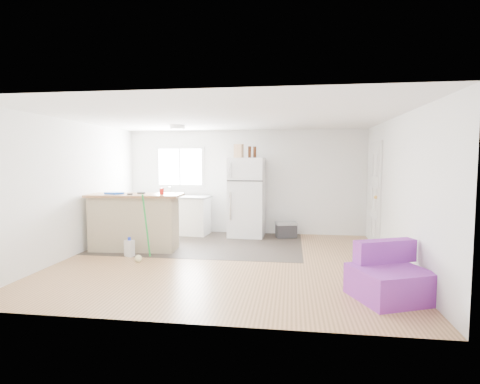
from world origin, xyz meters
name	(u,v)px	position (x,y,z in m)	size (l,w,h in m)	color
room	(226,190)	(0.00, 0.00, 1.20)	(5.51, 5.01, 2.41)	olive
vinyl_zone	(202,243)	(-0.73, 1.25, 0.00)	(4.05, 2.50, 0.00)	#342C27
window	(180,167)	(-1.55, 2.49, 1.55)	(1.18, 0.06, 0.98)	white
interior_door	(375,195)	(2.72, 1.55, 1.02)	(0.11, 0.92, 2.10)	white
ceiling_fixture	(178,127)	(-1.20, 1.20, 2.36)	(0.30, 0.30, 0.07)	white
kitchen_cabinets	(168,214)	(-1.76, 2.19, 0.45)	(2.02, 0.79, 1.16)	white
peninsula	(134,222)	(-1.86, 0.52, 0.54)	(1.78, 0.77, 1.07)	tan
refrigerator	(247,197)	(0.09, 2.12, 0.88)	(0.80, 0.76, 1.76)	white
cooler	(286,230)	(0.98, 2.07, 0.18)	(0.52, 0.41, 0.35)	#2A2A2C
purple_seat	(389,278)	(2.29, -1.43, 0.25)	(1.05, 1.05, 0.67)	purple
cleaner_jug	(129,248)	(-1.75, 0.04, 0.15)	(0.18, 0.15, 0.34)	silver
mop	(141,248)	(-1.41, -0.25, 0.23)	(0.19, 0.32, 1.16)	green
red_cup	(162,191)	(-1.31, 0.53, 1.13)	(0.08, 0.08, 0.12)	red
blue_tray	(114,193)	(-2.22, 0.46, 1.09)	(0.30, 0.22, 0.04)	blue
tool_a	(141,193)	(-1.74, 0.59, 1.08)	(0.14, 0.05, 0.03)	black
tool_b	(130,194)	(-1.86, 0.37, 1.08)	(0.10, 0.04, 0.03)	black
cardboard_box	(239,151)	(-0.08, 2.04, 1.91)	(0.20, 0.10, 0.30)	tan
bottle_left	(250,152)	(0.17, 2.00, 1.88)	(0.07, 0.07, 0.25)	#3B1B0A
bottle_right	(255,152)	(0.27, 2.13, 1.88)	(0.07, 0.07, 0.25)	#3B1B0A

